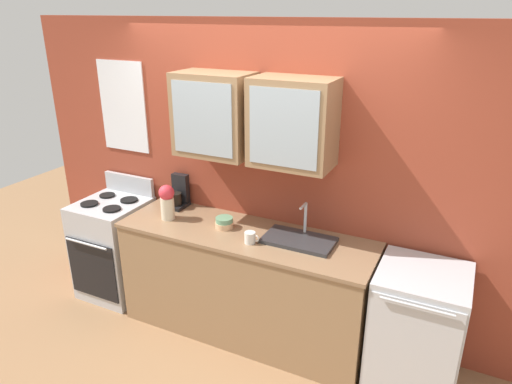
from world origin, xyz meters
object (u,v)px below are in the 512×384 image
stove_range (115,247)px  sink_faucet (299,239)px  cup_near_sink (250,238)px  vase (167,201)px  coffee_maker (178,195)px  bowl_stack (224,223)px  dishwasher (416,330)px

stove_range → sink_faucet: bearing=1.5°
stove_range → cup_near_sink: stove_range is taller
vase → cup_near_sink: bearing=-6.2°
coffee_maker → cup_near_sink: bearing=-21.8°
stove_range → vase: (0.69, -0.04, 0.62)m
bowl_stack → dishwasher: 1.66m
stove_range → sink_faucet: size_ratio=2.06×
vase → coffee_maker: size_ratio=1.05×
dishwasher → bowl_stack: bearing=179.3°
stove_range → bowl_stack: (1.21, 0.02, 0.50)m
stove_range → coffee_maker: (0.62, 0.23, 0.57)m
cup_near_sink → coffee_maker: bearing=158.2°
bowl_stack → cup_near_sink: 0.35m
sink_faucet → coffee_maker: 1.25m
vase → cup_near_sink: size_ratio=2.52×
sink_faucet → cup_near_sink: 0.38m
vase → sink_faucet: bearing=4.5°
vase → dishwasher: size_ratio=0.32×
dishwasher → stove_range: bearing=179.9°
cup_near_sink → coffee_maker: (-0.91, 0.36, 0.06)m
sink_faucet → stove_range: bearing=-178.5°
vase → dishwasher: (2.09, 0.04, -0.63)m
stove_range → sink_faucet: sink_faucet is taller
stove_range → bowl_stack: stove_range is taller
vase → bowl_stack: bearing=6.5°
vase → coffee_maker: bearing=106.0°
stove_range → bowl_stack: 1.31m
sink_faucet → cup_near_sink: bearing=-151.0°
bowl_stack → coffee_maker: coffee_maker is taller
coffee_maker → sink_faucet: bearing=-8.3°
vase → dishwasher: 2.19m
sink_faucet → vase: size_ratio=1.79×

